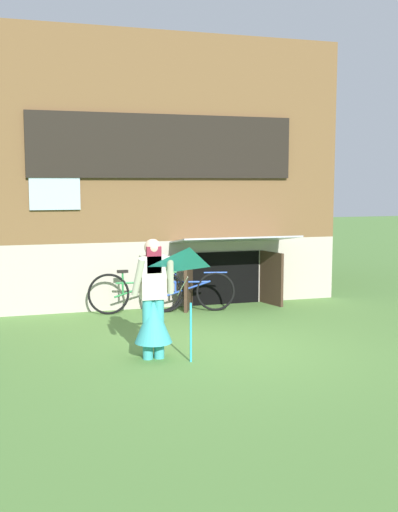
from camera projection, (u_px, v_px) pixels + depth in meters
The scene contains 6 objects.
ground_plane at pixel (212, 346), 9.18m from camera, with size 60.00×60.00×0.00m, color #56843D.
log_house at pixel (141, 174), 13.81m from camera, with size 7.23×5.50×5.23m.
person at pixel (153, 309), 8.45m from camera, with size 0.61×0.53×1.66m.
kite at pixel (190, 274), 8.00m from camera, with size 0.78×0.87×1.46m.
bicycle_blue at pixel (189, 291), 11.62m from camera, with size 1.71×0.42×0.79m.
bicycle_green at pixel (137, 292), 11.42m from camera, with size 1.80×0.25×0.82m.
Camera 1 is at (-2.75, -8.53, 2.42)m, focal length 43.40 mm.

